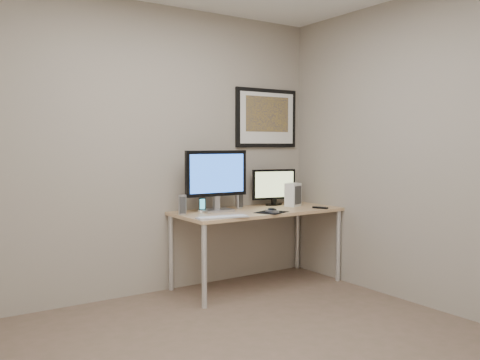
{
  "coord_description": "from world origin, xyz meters",
  "views": [
    {
      "loc": [
        -1.79,
        -2.54,
        1.35
      ],
      "look_at": [
        0.63,
        1.1,
        1.04
      ],
      "focal_mm": 38.0,
      "sensor_mm": 36.0,
      "label": 1
    }
  ],
  "objects_px": {
    "phone_dock": "(202,205)",
    "fan_unit": "(293,195)",
    "speaker_left": "(182,205)",
    "speaker_right": "(239,200)",
    "monitor_tv": "(274,186)",
    "monitor_large": "(216,178)",
    "framed_art": "(267,118)",
    "keyboard": "(222,217)",
    "desk": "(257,217)"
  },
  "relations": [
    {
      "from": "phone_dock",
      "to": "fan_unit",
      "type": "distance_m",
      "value": 0.98
    },
    {
      "from": "speaker_left",
      "to": "speaker_right",
      "type": "bearing_deg",
      "value": 33.16
    },
    {
      "from": "speaker_left",
      "to": "speaker_right",
      "type": "relative_size",
      "value": 1.07
    },
    {
      "from": "monitor_tv",
      "to": "speaker_right",
      "type": "bearing_deg",
      "value": -166.18
    },
    {
      "from": "speaker_left",
      "to": "monitor_large",
      "type": "bearing_deg",
      "value": 27.38
    },
    {
      "from": "monitor_large",
      "to": "speaker_left",
      "type": "relative_size",
      "value": 3.47
    },
    {
      "from": "framed_art",
      "to": "speaker_left",
      "type": "relative_size",
      "value": 4.19
    },
    {
      "from": "speaker_right",
      "to": "keyboard",
      "type": "height_order",
      "value": "speaker_right"
    },
    {
      "from": "framed_art",
      "to": "fan_unit",
      "type": "relative_size",
      "value": 3.23
    },
    {
      "from": "framed_art",
      "to": "monitor_large",
      "type": "distance_m",
      "value": 0.97
    },
    {
      "from": "speaker_left",
      "to": "monitor_tv",
      "type": "bearing_deg",
      "value": 30.06
    },
    {
      "from": "framed_art",
      "to": "fan_unit",
      "type": "distance_m",
      "value": 0.84
    },
    {
      "from": "monitor_tv",
      "to": "speaker_right",
      "type": "xyz_separation_m",
      "value": [
        -0.44,
        -0.01,
        -0.11
      ]
    },
    {
      "from": "fan_unit",
      "to": "phone_dock",
      "type": "bearing_deg",
      "value": 151.83
    },
    {
      "from": "desk",
      "to": "fan_unit",
      "type": "relative_size",
      "value": 6.89
    },
    {
      "from": "fan_unit",
      "to": "monitor_large",
      "type": "bearing_deg",
      "value": 154.11
    },
    {
      "from": "fan_unit",
      "to": "monitor_tv",
      "type": "bearing_deg",
      "value": 100.54
    },
    {
      "from": "framed_art",
      "to": "monitor_large",
      "type": "xyz_separation_m",
      "value": [
        -0.74,
        -0.23,
        -0.58
      ]
    },
    {
      "from": "monitor_tv",
      "to": "phone_dock",
      "type": "xyz_separation_m",
      "value": [
        -0.86,
        -0.04,
        -0.13
      ]
    },
    {
      "from": "framed_art",
      "to": "phone_dock",
      "type": "relative_size",
      "value": 5.61
    },
    {
      "from": "monitor_large",
      "to": "speaker_right",
      "type": "height_order",
      "value": "monitor_large"
    },
    {
      "from": "framed_art",
      "to": "phone_dock",
      "type": "height_order",
      "value": "framed_art"
    },
    {
      "from": "keyboard",
      "to": "desk",
      "type": "bearing_deg",
      "value": 35.04
    },
    {
      "from": "desk",
      "to": "speaker_left",
      "type": "distance_m",
      "value": 0.77
    },
    {
      "from": "keyboard",
      "to": "monitor_large",
      "type": "bearing_deg",
      "value": 74.45
    },
    {
      "from": "framed_art",
      "to": "speaker_right",
      "type": "height_order",
      "value": "framed_art"
    },
    {
      "from": "fan_unit",
      "to": "keyboard",
      "type": "bearing_deg",
      "value": 176.14
    },
    {
      "from": "desk",
      "to": "monitor_large",
      "type": "xyz_separation_m",
      "value": [
        -0.39,
        0.1,
        0.38
      ]
    },
    {
      "from": "keyboard",
      "to": "speaker_left",
      "type": "bearing_deg",
      "value": 126.18
    },
    {
      "from": "speaker_right",
      "to": "phone_dock",
      "type": "distance_m",
      "value": 0.43
    },
    {
      "from": "framed_art",
      "to": "fan_unit",
      "type": "height_order",
      "value": "framed_art"
    },
    {
      "from": "monitor_large",
      "to": "speaker_right",
      "type": "distance_m",
      "value": 0.39
    },
    {
      "from": "desk",
      "to": "speaker_left",
      "type": "bearing_deg",
      "value": 173.66
    },
    {
      "from": "speaker_left",
      "to": "keyboard",
      "type": "relative_size",
      "value": 0.4
    },
    {
      "from": "monitor_large",
      "to": "desk",
      "type": "bearing_deg",
      "value": -12.47
    },
    {
      "from": "monitor_tv",
      "to": "speaker_left",
      "type": "height_order",
      "value": "monitor_tv"
    },
    {
      "from": "monitor_tv",
      "to": "keyboard",
      "type": "xyz_separation_m",
      "value": [
        -0.91,
        -0.48,
        -0.19
      ]
    },
    {
      "from": "phone_dock",
      "to": "monitor_tv",
      "type": "bearing_deg",
      "value": 13.25
    },
    {
      "from": "speaker_right",
      "to": "speaker_left",
      "type": "bearing_deg",
      "value": -176.28
    },
    {
      "from": "phone_dock",
      "to": "fan_unit",
      "type": "relative_size",
      "value": 0.58
    },
    {
      "from": "desk",
      "to": "monitor_tv",
      "type": "height_order",
      "value": "monitor_tv"
    },
    {
      "from": "framed_art",
      "to": "monitor_tv",
      "type": "relative_size",
      "value": 1.62
    },
    {
      "from": "monitor_large",
      "to": "monitor_tv",
      "type": "distance_m",
      "value": 0.76
    },
    {
      "from": "monitor_large",
      "to": "monitor_tv",
      "type": "height_order",
      "value": "monitor_large"
    },
    {
      "from": "monitor_tv",
      "to": "framed_art",
      "type": "bearing_deg",
      "value": 102.47
    },
    {
      "from": "monitor_tv",
      "to": "fan_unit",
      "type": "height_order",
      "value": "monitor_tv"
    },
    {
      "from": "monitor_tv",
      "to": "desk",
      "type": "bearing_deg",
      "value": -137.69
    },
    {
      "from": "speaker_right",
      "to": "keyboard",
      "type": "distance_m",
      "value": 0.67
    },
    {
      "from": "keyboard",
      "to": "fan_unit",
      "type": "relative_size",
      "value": 1.94
    },
    {
      "from": "speaker_left",
      "to": "speaker_right",
      "type": "xyz_separation_m",
      "value": [
        0.67,
        0.11,
        -0.01
      ]
    }
  ]
}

